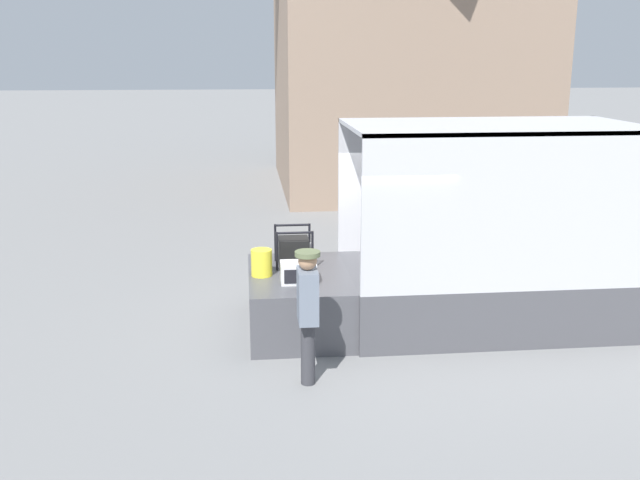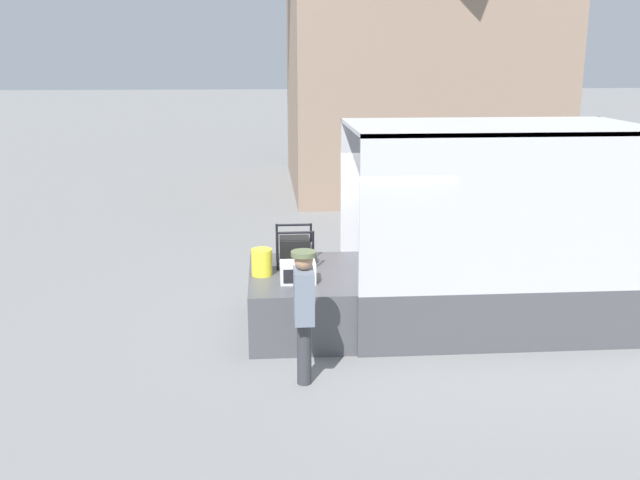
{
  "view_description": "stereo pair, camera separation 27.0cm",
  "coord_description": "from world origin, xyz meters",
  "px_view_note": "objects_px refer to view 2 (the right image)",
  "views": [
    {
      "loc": [
        -1.48,
        -10.09,
        4.0
      ],
      "look_at": [
        -0.44,
        -0.2,
        1.42
      ],
      "focal_mm": 40.0,
      "sensor_mm": 36.0,
      "label": 1
    },
    {
      "loc": [
        -1.21,
        -10.12,
        4.0
      ],
      "look_at": [
        -0.44,
        -0.2,
        1.42
      ],
      "focal_mm": 40.0,
      "sensor_mm": 36.0,
      "label": 2
    }
  ],
  "objects_px": {
    "orange_bucket": "(262,262)",
    "portable_generator": "(296,251)",
    "box_truck": "(584,262)",
    "worker_person": "(304,304)",
    "microwave": "(298,272)"
  },
  "relations": [
    {
      "from": "portable_generator",
      "to": "orange_bucket",
      "type": "bearing_deg",
      "value": -136.44
    },
    {
      "from": "box_truck",
      "to": "portable_generator",
      "type": "bearing_deg",
      "value": 174.45
    },
    {
      "from": "portable_generator",
      "to": "worker_person",
      "type": "xyz_separation_m",
      "value": [
        -0.01,
        -2.32,
        -0.03
      ]
    },
    {
      "from": "orange_bucket",
      "to": "portable_generator",
      "type": "bearing_deg",
      "value": 43.56
    },
    {
      "from": "portable_generator",
      "to": "orange_bucket",
      "type": "xyz_separation_m",
      "value": [
        -0.52,
        -0.5,
        -0.03
      ]
    },
    {
      "from": "microwave",
      "to": "orange_bucket",
      "type": "xyz_separation_m",
      "value": [
        -0.51,
        0.37,
        0.05
      ]
    },
    {
      "from": "orange_bucket",
      "to": "worker_person",
      "type": "relative_size",
      "value": 0.23
    },
    {
      "from": "box_truck",
      "to": "portable_generator",
      "type": "height_order",
      "value": "box_truck"
    },
    {
      "from": "microwave",
      "to": "portable_generator",
      "type": "height_order",
      "value": "portable_generator"
    },
    {
      "from": "orange_bucket",
      "to": "box_truck",
      "type": "bearing_deg",
      "value": 0.8
    },
    {
      "from": "orange_bucket",
      "to": "worker_person",
      "type": "height_order",
      "value": "worker_person"
    },
    {
      "from": "microwave",
      "to": "orange_bucket",
      "type": "distance_m",
      "value": 0.63
    },
    {
      "from": "box_truck",
      "to": "worker_person",
      "type": "bearing_deg",
      "value": -156.71
    },
    {
      "from": "worker_person",
      "to": "orange_bucket",
      "type": "bearing_deg",
      "value": 105.79
    },
    {
      "from": "portable_generator",
      "to": "box_truck",
      "type": "bearing_deg",
      "value": -5.55
    }
  ]
}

